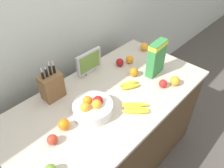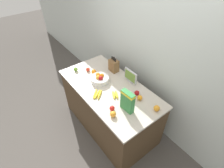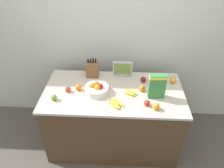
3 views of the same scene
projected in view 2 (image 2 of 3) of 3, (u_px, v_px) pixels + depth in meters
name	position (u px, v px, depth m)	size (l,w,h in m)	color
ground_plane	(110.00, 123.00, 3.17)	(14.00, 14.00, 0.00)	#514C47
wall_back	(143.00, 49.00, 2.62)	(9.00, 0.06, 2.60)	silver
counter	(110.00, 107.00, 2.88)	(1.66, 0.85, 0.88)	#4C3823
knife_block	(114.00, 66.00, 2.84)	(0.16, 0.11, 0.32)	brown
small_monitor	(130.00, 76.00, 2.61)	(0.25, 0.03, 0.21)	#B7B7BC
cereal_box	(128.00, 101.00, 2.16)	(0.19, 0.08, 0.30)	#338442
fruit_bowl	(100.00, 79.00, 2.66)	(0.28, 0.28, 0.13)	silver
banana_bunch_left	(97.00, 94.00, 2.46)	(0.21, 0.22, 0.03)	yellow
banana_bunch_right	(115.00, 95.00, 2.44)	(0.18, 0.14, 0.04)	yellow
apple_rear	(88.00, 69.00, 2.88)	(0.07, 0.07, 0.07)	red
apple_leftmost	(137.00, 93.00, 2.45)	(0.07, 0.07, 0.07)	#A31419
apple_front	(112.00, 108.00, 2.24)	(0.07, 0.07, 0.07)	red
apple_middle	(76.00, 69.00, 2.88)	(0.07, 0.07, 0.07)	#6B9E33
orange_front_left	(157.00, 108.00, 2.23)	(0.08, 0.08, 0.08)	orange
orange_front_center	(94.00, 72.00, 2.82)	(0.08, 0.08, 0.08)	orange
orange_mid_right	(125.00, 97.00, 2.38)	(0.07, 0.07, 0.07)	orange
orange_front_right	(113.00, 114.00, 2.15)	(0.08, 0.08, 0.08)	orange
orange_by_cereal	(140.00, 98.00, 2.38)	(0.07, 0.07, 0.07)	orange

